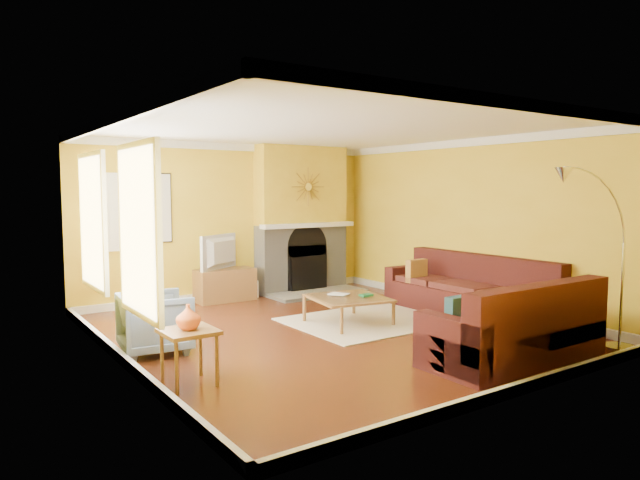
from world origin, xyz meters
TOP-DOWN VIEW (x-y plane):
  - floor at (0.00, 0.00)m, footprint 5.50×6.00m
  - ceiling at (0.00, 0.00)m, footprint 5.50×6.00m
  - wall_back at (0.00, 3.01)m, footprint 5.50×0.02m
  - wall_front at (0.00, -3.01)m, footprint 5.50×0.02m
  - wall_left at (-2.76, 0.00)m, footprint 0.02×6.00m
  - wall_right at (2.76, 0.00)m, footprint 0.02×6.00m
  - baseboard at (0.00, 0.00)m, footprint 5.50×6.00m
  - crown_molding at (0.00, 0.00)m, footprint 5.50×6.00m
  - window_left_near at (-2.72, 1.30)m, footprint 0.06×1.22m
  - window_left_far at (-2.72, -0.60)m, footprint 0.06×1.22m
  - window_back at (-1.90, 2.96)m, footprint 0.82×0.06m
  - wall_art at (-1.25, 2.97)m, footprint 0.34×0.04m
  - fireplace at (1.35, 2.80)m, footprint 1.80×0.40m
  - mantel at (1.35, 2.56)m, footprint 1.92×0.22m
  - hearth at (1.35, 2.25)m, footprint 1.80×0.70m
  - sunburst at (1.35, 2.57)m, footprint 0.70×0.04m
  - rug at (0.88, 0.12)m, footprint 2.40×1.80m
  - sectional_sofa at (1.29, -0.85)m, footprint 2.93×3.71m
  - coffee_table at (0.45, 0.16)m, footprint 1.16×1.16m
  - media_console at (-0.27, 2.69)m, footprint 1.00×0.45m
  - tv at (-0.27, 2.69)m, footprint 0.95×0.64m
  - subwoofer at (0.20, 2.79)m, footprint 0.30×0.30m
  - armchair at (-2.27, 0.30)m, footprint 0.86×0.84m
  - side_table at (-2.37, -0.99)m, footprint 0.51×0.51m
  - vase at (-2.37, -0.99)m, footprint 0.24×0.24m
  - book at (0.30, 0.26)m, footprint 0.30×0.33m
  - arc_lamp at (1.70, -2.73)m, footprint 1.35×0.36m

SIDE VIEW (x-z plane):
  - floor at x=0.00m, z-range -0.02..0.00m
  - rug at x=0.88m, z-range 0.00..0.02m
  - hearth at x=1.35m, z-range 0.00..0.06m
  - baseboard at x=0.00m, z-range 0.00..0.12m
  - subwoofer at x=0.20m, z-range 0.00..0.30m
  - coffee_table at x=0.45m, z-range 0.00..0.40m
  - media_console at x=-0.27m, z-range 0.00..0.55m
  - side_table at x=-2.37m, z-range 0.00..0.55m
  - armchair at x=-2.27m, z-range 0.00..0.71m
  - book at x=0.30m, z-range 0.40..0.42m
  - sectional_sofa at x=1.29m, z-range 0.00..0.90m
  - vase at x=-2.37m, z-range 0.55..0.80m
  - tv at x=-0.27m, z-range 0.55..1.14m
  - arc_lamp at x=1.70m, z-range 0.00..2.12m
  - mantel at x=1.35m, z-range 1.21..1.29m
  - wall_back at x=0.00m, z-range 0.00..2.70m
  - wall_front at x=0.00m, z-range 0.00..2.70m
  - wall_left at x=-2.76m, z-range 0.00..2.70m
  - wall_right at x=2.76m, z-range 0.00..2.70m
  - fireplace at x=1.35m, z-range 0.00..2.70m
  - window_left_near at x=-2.72m, z-range 0.64..2.36m
  - window_left_far at x=-2.72m, z-range 0.64..2.36m
  - window_back at x=-1.90m, z-range 0.94..2.16m
  - wall_art at x=-1.25m, z-range 1.03..2.17m
  - sunburst at x=1.35m, z-range 1.60..2.30m
  - crown_molding at x=0.00m, z-range 2.58..2.70m
  - ceiling at x=0.00m, z-range 2.70..2.72m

